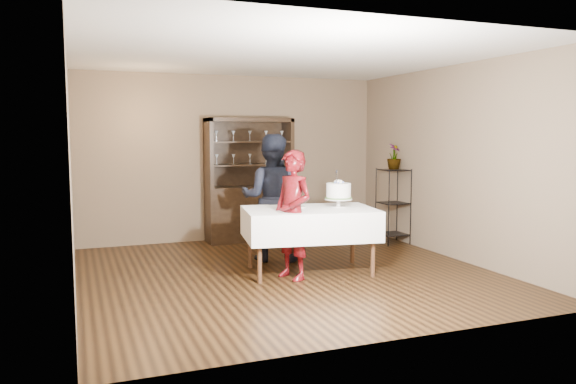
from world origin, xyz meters
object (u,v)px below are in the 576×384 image
object	(u,v)px
plant_etagere	(393,203)
man	(271,198)
cake	(339,192)
potted_plant	(394,156)
cake_table	(310,224)
china_hutch	(249,200)
woman	(293,215)

from	to	relation	value
plant_etagere	man	size ratio (longest dim) A/B	0.69
cake	potted_plant	xyz separation A→B (m)	(1.60, 1.29, 0.38)
cake_table	potted_plant	xyz separation A→B (m)	(2.00, 1.28, 0.77)
cake_table	potted_plant	bearing A→B (deg)	32.58
plant_etagere	potted_plant	bearing A→B (deg)	61.55
china_hutch	cake_table	size ratio (longest dim) A/B	1.13
plant_etagere	china_hutch	bearing A→B (deg)	153.17
woman	potted_plant	xyz separation A→B (m)	(2.31, 1.49, 0.61)
cake	potted_plant	bearing A→B (deg)	38.72
plant_etagere	cake_table	world-z (taller)	plant_etagere
potted_plant	china_hutch	bearing A→B (deg)	153.50
woman	plant_etagere	bearing A→B (deg)	100.79
plant_etagere	cake	size ratio (longest dim) A/B	2.48
china_hutch	cake	xyz separation A→B (m)	(0.48, -2.33, 0.34)
china_hutch	woman	size ratio (longest dim) A/B	1.28
cake	woman	bearing A→B (deg)	-164.27
china_hutch	man	bearing A→B (deg)	-95.44
woman	cake	xyz separation A→B (m)	(0.71, 0.20, 0.23)
china_hutch	plant_etagere	xyz separation A→B (m)	(2.08, -1.05, -0.01)
plant_etagere	cake_table	xyz separation A→B (m)	(-2.00, -1.27, -0.03)
man	cake	distance (m)	1.05
cake_table	woman	size ratio (longest dim) A/B	1.13
china_hutch	cake	size ratio (longest dim) A/B	4.13
china_hutch	man	size ratio (longest dim) A/B	1.14
man	plant_etagere	bearing A→B (deg)	-142.25
man	cake	world-z (taller)	man
china_hutch	cake	world-z (taller)	china_hutch
plant_etagere	woman	world-z (taller)	woman
woman	man	world-z (taller)	man
china_hutch	plant_etagere	bearing A→B (deg)	-26.83
plant_etagere	potted_plant	size ratio (longest dim) A/B	2.94
man	cake	size ratio (longest dim) A/B	3.61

